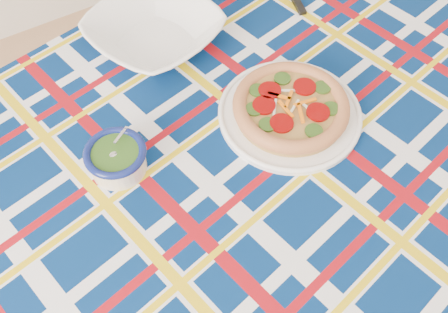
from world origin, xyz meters
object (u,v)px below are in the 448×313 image
dining_table (224,166)px  pesto_bowl (116,157)px  main_focaccia_plate (291,107)px  serving_bowl (154,32)px

dining_table → pesto_bowl: bearing=151.3°
main_focaccia_plate → serving_bowl: bearing=112.2°
main_focaccia_plate → serving_bowl: (-0.14, 0.35, 0.01)m
dining_table → main_focaccia_plate: 0.19m
dining_table → main_focaccia_plate: size_ratio=5.68×
dining_table → serving_bowl: serving_bowl is taller
dining_table → main_focaccia_plate: bearing=-14.2°
serving_bowl → dining_table: bearing=-92.9°
dining_table → pesto_bowl: pesto_bowl is taller
main_focaccia_plate → dining_table: bearing=177.7°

